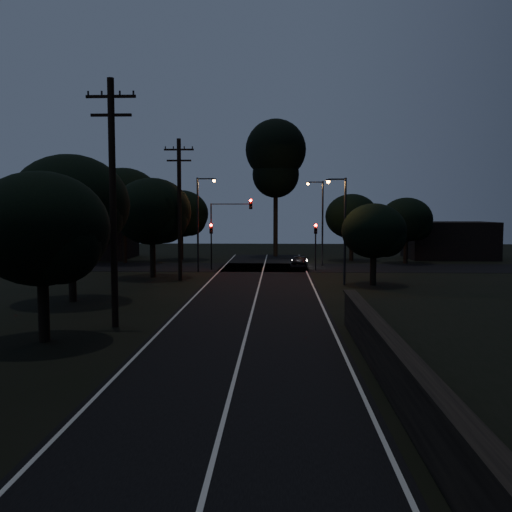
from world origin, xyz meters
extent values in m
plane|color=black|center=(0.00, 0.00, 0.00)|extent=(160.00, 160.00, 0.00)
cube|color=black|center=(0.00, 22.00, 0.01)|extent=(8.00, 70.00, 0.02)
cube|color=black|center=(0.00, 42.00, 0.01)|extent=(60.00, 8.00, 0.02)
cube|color=beige|center=(0.00, 22.00, 0.03)|extent=(0.12, 70.00, 0.01)
cube|color=beige|center=(-3.75, 22.00, 0.03)|extent=(0.12, 70.00, 0.01)
cube|color=beige|center=(3.75, 22.00, 0.03)|extent=(0.12, 70.00, 0.01)
cube|color=black|center=(4.60, 3.00, 0.75)|extent=(0.40, 26.00, 1.50)
cube|color=black|center=(4.60, 3.00, 1.55)|extent=(0.55, 26.00, 0.10)
cylinder|color=black|center=(-6.00, 15.00, 5.50)|extent=(0.30, 0.30, 11.00)
cube|color=black|center=(-6.00, 15.00, 10.20)|extent=(2.20, 0.12, 0.12)
cube|color=black|center=(-6.00, 15.00, 9.40)|extent=(1.80, 0.12, 0.12)
cylinder|color=black|center=(-6.00, 32.00, 5.25)|extent=(0.30, 0.30, 10.50)
cube|color=black|center=(-6.00, 32.00, 9.70)|extent=(2.20, 0.12, 0.12)
cube|color=black|center=(-6.00, 32.00, 8.90)|extent=(1.80, 0.12, 0.12)
cylinder|color=black|center=(-8.00, 12.00, 1.26)|extent=(0.44, 0.44, 2.51)
ellipsoid|color=black|center=(-8.00, 12.00, 4.51)|extent=(5.33, 5.33, 4.53)
sphere|color=black|center=(-7.07, 11.47, 3.98)|extent=(3.20, 3.20, 3.20)
cylinder|color=black|center=(-10.50, 22.00, 1.54)|extent=(0.44, 0.44, 3.08)
ellipsoid|color=black|center=(-10.50, 22.00, 5.58)|extent=(6.66, 6.66, 5.66)
sphere|color=black|center=(-9.34, 21.33, 4.91)|extent=(3.99, 3.99, 3.99)
cylinder|color=black|center=(-8.50, 34.00, 1.43)|extent=(0.44, 0.44, 2.87)
ellipsoid|color=black|center=(-8.50, 34.00, 5.16)|extent=(6.12, 6.12, 5.20)
sphere|color=black|center=(-7.43, 33.39, 4.55)|extent=(3.67, 3.67, 3.67)
cylinder|color=black|center=(-9.00, 50.00, 1.36)|extent=(0.44, 0.44, 2.72)
ellipsoid|color=black|center=(-9.00, 50.00, 4.91)|extent=(5.84, 5.84, 4.96)
sphere|color=black|center=(-7.98, 49.42, 4.33)|extent=(3.50, 3.50, 3.50)
cylinder|color=black|center=(-14.00, 46.00, 1.76)|extent=(0.44, 0.44, 3.52)
ellipsoid|color=black|center=(-14.00, 46.00, 6.30)|extent=(7.41, 7.41, 6.30)
sphere|color=black|center=(-12.70, 45.26, 5.56)|extent=(4.44, 4.44, 4.44)
cylinder|color=black|center=(9.00, 50.00, 1.28)|extent=(0.44, 0.44, 2.56)
ellipsoid|color=black|center=(9.00, 50.00, 4.63)|extent=(5.51, 5.51, 4.68)
sphere|color=black|center=(9.96, 49.45, 4.08)|extent=(3.31, 3.31, 3.31)
cylinder|color=black|center=(14.00, 47.00, 1.20)|extent=(0.44, 0.44, 2.41)
ellipsoid|color=black|center=(14.00, 47.00, 4.33)|extent=(5.14, 5.14, 4.37)
sphere|color=black|center=(14.90, 46.49, 3.82)|extent=(3.08, 3.08, 3.08)
cylinder|color=black|center=(8.00, 30.00, 1.06)|extent=(0.44, 0.44, 2.13)
ellipsoid|color=black|center=(8.00, 30.00, 3.82)|extent=(4.51, 4.51, 3.84)
sphere|color=black|center=(8.79, 29.55, 3.37)|extent=(2.71, 2.71, 2.71)
cylinder|color=black|center=(1.00, 55.00, 4.27)|extent=(0.50, 0.50, 8.54)
sphere|color=black|center=(1.00, 55.00, 12.11)|extent=(6.83, 6.83, 6.83)
sphere|color=black|center=(1.00, 55.00, 9.32)|extent=(5.28, 5.28, 5.28)
cube|color=black|center=(-20.00, 52.00, 2.20)|extent=(10.00, 8.00, 4.40)
cube|color=black|center=(20.00, 53.00, 2.00)|extent=(9.00, 7.00, 4.00)
cylinder|color=black|center=(-4.60, 40.00, 1.60)|extent=(0.12, 0.12, 3.20)
cube|color=black|center=(-4.60, 40.00, 3.65)|extent=(0.28, 0.22, 0.90)
sphere|color=#FF0705|center=(-4.60, 39.87, 3.95)|extent=(0.22, 0.22, 0.22)
cylinder|color=black|center=(4.60, 40.00, 1.60)|extent=(0.12, 0.12, 3.20)
cube|color=black|center=(4.60, 40.00, 3.65)|extent=(0.28, 0.22, 0.90)
sphere|color=#FF0705|center=(4.60, 39.87, 3.95)|extent=(0.22, 0.22, 0.22)
cylinder|color=black|center=(-4.60, 40.00, 2.50)|extent=(0.12, 0.12, 5.00)
cube|color=black|center=(-1.10, 40.00, 5.80)|extent=(0.28, 0.22, 0.90)
sphere|color=#FF0705|center=(-1.10, 39.87, 6.10)|extent=(0.22, 0.22, 0.22)
cube|color=black|center=(-2.85, 40.00, 5.80)|extent=(3.50, 0.08, 0.08)
cylinder|color=black|center=(-5.50, 38.00, 4.00)|extent=(0.16, 0.16, 8.00)
cube|color=black|center=(-4.80, 38.00, 7.90)|extent=(1.40, 0.10, 0.10)
cube|color=black|center=(-4.10, 38.00, 7.85)|extent=(0.35, 0.22, 0.12)
sphere|color=orange|center=(-4.10, 38.00, 7.75)|extent=(0.26, 0.26, 0.26)
cylinder|color=black|center=(5.50, 44.00, 4.00)|extent=(0.16, 0.16, 8.00)
cube|color=black|center=(4.80, 44.00, 7.90)|extent=(1.40, 0.10, 0.10)
cube|color=black|center=(4.10, 44.00, 7.85)|extent=(0.35, 0.22, 0.12)
sphere|color=orange|center=(4.10, 44.00, 7.75)|extent=(0.26, 0.26, 0.26)
cylinder|color=black|center=(6.00, 30.00, 3.75)|extent=(0.16, 0.16, 7.50)
cube|color=black|center=(5.40, 30.00, 7.40)|extent=(1.20, 0.10, 0.10)
cube|color=black|center=(4.80, 30.00, 7.35)|extent=(0.35, 0.22, 0.12)
sphere|color=orange|center=(4.80, 30.00, 7.25)|extent=(0.26, 0.26, 0.26)
imported|color=black|center=(3.20, 40.62, 0.64)|extent=(1.74, 3.84, 1.28)
camera|label=1|loc=(1.36, -10.09, 5.22)|focal=40.00mm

